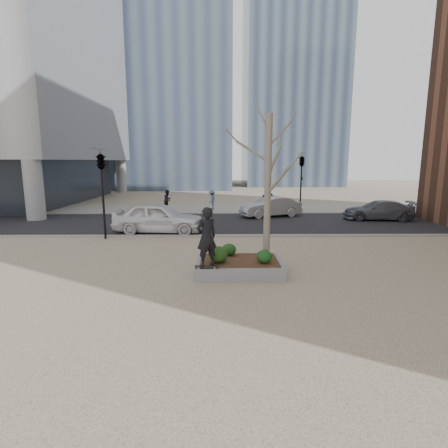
{
  "coord_description": "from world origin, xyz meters",
  "views": [
    {
      "loc": [
        0.32,
        -11.86,
        3.91
      ],
      "look_at": [
        0.5,
        2.0,
        1.4
      ],
      "focal_mm": 28.0,
      "sensor_mm": 36.0,
      "label": 1
    }
  ],
  "objects_px": {
    "skateboard": "(207,267)",
    "police_car": "(159,218)",
    "planter": "(239,267)",
    "skateboarder": "(207,237)"
  },
  "relations": [
    {
      "from": "planter",
      "to": "skateboard",
      "type": "distance_m",
      "value": 1.43
    },
    {
      "from": "skateboard",
      "to": "skateboarder",
      "type": "distance_m",
      "value": 1.01
    },
    {
      "from": "planter",
      "to": "police_car",
      "type": "bearing_deg",
      "value": 119.83
    },
    {
      "from": "planter",
      "to": "skateboard",
      "type": "height_order",
      "value": "skateboard"
    },
    {
      "from": "skateboard",
      "to": "skateboarder",
      "type": "xyz_separation_m",
      "value": [
        0.0,
        0.0,
        1.01
      ]
    },
    {
      "from": "skateboarder",
      "to": "police_car",
      "type": "distance_m",
      "value": 8.43
    },
    {
      "from": "skateboard",
      "to": "police_car",
      "type": "height_order",
      "value": "police_car"
    },
    {
      "from": "planter",
      "to": "police_car",
      "type": "relative_size",
      "value": 0.61
    },
    {
      "from": "skateboard",
      "to": "police_car",
      "type": "xyz_separation_m",
      "value": [
        -2.91,
        7.88,
        0.37
      ]
    },
    {
      "from": "skateboard",
      "to": "skateboarder",
      "type": "bearing_deg",
      "value": 0.0
    }
  ]
}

